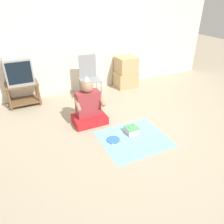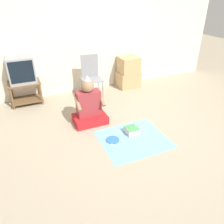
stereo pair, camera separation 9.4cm
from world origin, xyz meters
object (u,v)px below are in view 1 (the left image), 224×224
object	(u,v)px
folding_chair	(89,74)
person_seated	(89,107)
cardboard_box_stack	(126,72)
birthday_cake	(132,130)
tv	(19,71)
paper_plate	(113,140)

from	to	relation	value
folding_chair	person_seated	xyz separation A→B (m)	(-0.39, -1.02, -0.22)
folding_chair	cardboard_box_stack	size ratio (longest dim) A/B	1.26
folding_chair	birthday_cake	xyz separation A→B (m)	(0.13, -1.65, -0.47)
tv	paper_plate	bearing A→B (deg)	-60.04
tv	person_seated	size ratio (longest dim) A/B	0.59
tv	birthday_cake	distance (m)	2.48
cardboard_box_stack	person_seated	distance (m)	1.85
cardboard_box_stack	person_seated	world-z (taller)	person_seated
folding_chair	person_seated	bearing A→B (deg)	-111.08
person_seated	cardboard_box_stack	bearing A→B (deg)	40.61
cardboard_box_stack	birthday_cake	xyz separation A→B (m)	(-0.88, -1.83, -0.30)
tv	person_seated	xyz separation A→B (m)	(0.96, -1.24, -0.43)
person_seated	birthday_cake	size ratio (longest dim) A/B	4.22
tv	cardboard_box_stack	size ratio (longest dim) A/B	0.71
tv	cardboard_box_stack	bearing A→B (deg)	-0.92
birthday_cake	paper_plate	distance (m)	0.38
folding_chair	cardboard_box_stack	world-z (taller)	folding_chair
cardboard_box_stack	person_seated	size ratio (longest dim) A/B	0.83
tv	birthday_cake	world-z (taller)	tv
person_seated	paper_plate	xyz separation A→B (m)	(0.15, -0.69, -0.29)
cardboard_box_stack	paper_plate	xyz separation A→B (m)	(-1.25, -1.89, -0.35)
tv	paper_plate	xyz separation A→B (m)	(1.11, -1.93, -0.72)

